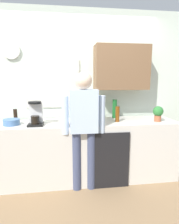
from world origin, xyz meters
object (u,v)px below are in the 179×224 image
at_px(bottle_green_wine, 115,109).
at_px(storage_canister, 96,113).
at_px(cup_terracotta_mug, 98,120).
at_px(bottle_amber_beer, 117,114).
at_px(person_at_sink, 84,122).
at_px(mixing_bowl, 11,122).
at_px(potted_plant, 158,113).
at_px(dish_soap, 65,120).
at_px(coffee_maker, 36,114).
at_px(bottle_olive_oil, 97,112).
at_px(bottle_dark_sauce, 15,115).

relative_size(bottle_green_wine, storage_canister, 1.76).
distance_m(cup_terracotta_mug, storage_canister, 0.36).
xyz_separation_m(bottle_amber_beer, person_at_sink, (-0.52, -0.24, -0.05)).
relative_size(mixing_bowl, potted_plant, 0.96).
distance_m(bottle_green_wine, dish_soap, 0.89).
relative_size(dish_soap, storage_canister, 1.06).
bearing_deg(bottle_amber_beer, mixing_bowl, -179.98).
height_order(bottle_green_wine, cup_terracotta_mug, bottle_green_wine).
distance_m(coffee_maker, bottle_green_wine, 1.24).
bearing_deg(coffee_maker, dish_soap, -8.81).
relative_size(coffee_maker, bottle_olive_oil, 1.32).
relative_size(coffee_maker, bottle_green_wine, 1.10).
relative_size(bottle_dark_sauce, potted_plant, 0.78).
distance_m(cup_terracotta_mug, dish_soap, 0.47).
height_order(coffee_maker, dish_soap, coffee_maker).
bearing_deg(storage_canister, bottle_green_wine, -0.85).
bearing_deg(cup_terracotta_mug, coffee_maker, 178.64).
bearing_deg(bottle_dark_sauce, cup_terracotta_mug, -15.47).
bearing_deg(cup_terracotta_mug, bottle_amber_beer, 12.17).
relative_size(mixing_bowl, dish_soap, 1.22).
bearing_deg(dish_soap, storage_canister, 38.41).
relative_size(potted_plant, dish_soap, 1.28).
bearing_deg(mixing_bowl, cup_terracotta_mug, -3.08).
bearing_deg(dish_soap, cup_terracotta_mug, 5.12).
distance_m(bottle_green_wine, storage_canister, 0.31).
relative_size(potted_plant, person_at_sink, 0.14).
bearing_deg(potted_plant, dish_soap, -178.02).
xyz_separation_m(bottle_amber_beer, mixing_bowl, (-1.50, -0.00, -0.07)).
height_order(coffee_maker, bottle_amber_beer, coffee_maker).
distance_m(coffee_maker, mixing_bowl, 0.35).
height_order(bottle_olive_oil, mixing_bowl, bottle_olive_oil).
relative_size(bottle_dark_sauce, bottle_amber_beer, 0.78).
bearing_deg(cup_terracotta_mug, potted_plant, 0.36).
xyz_separation_m(coffee_maker, bottle_amber_beer, (1.17, 0.04, -0.03)).
xyz_separation_m(bottle_dark_sauce, person_at_sink, (0.99, -0.51, -0.03)).
height_order(bottle_amber_beer, mixing_bowl, bottle_amber_beer).
relative_size(cup_terracotta_mug, storage_canister, 0.54).
relative_size(bottle_olive_oil, person_at_sink, 0.16).
distance_m(dish_soap, person_at_sink, 0.27).
relative_size(storage_canister, person_at_sink, 0.11).
bearing_deg(cup_terracotta_mug, dish_soap, -174.88).
bearing_deg(bottle_green_wine, bottle_amber_beer, -96.77).
relative_size(bottle_amber_beer, dish_soap, 1.28).
height_order(bottle_olive_oil, bottle_amber_beer, bottle_olive_oil).
bearing_deg(person_at_sink, bottle_olive_oil, 46.68).
bearing_deg(coffee_maker, potted_plant, -0.48).
bearing_deg(dish_soap, person_at_sink, -28.35).
height_order(bottle_olive_oil, cup_terracotta_mug, bottle_olive_oil).
bearing_deg(bottle_dark_sauce, person_at_sink, -27.15).
distance_m(bottle_dark_sauce, cup_terracotta_mug, 1.26).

